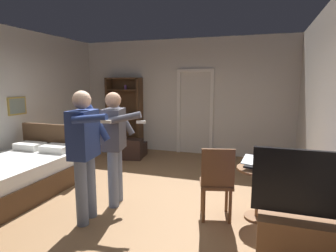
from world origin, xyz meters
The scene contains 14 objects.
ground_plane centered at (0.00, 0.00, 0.00)m, with size 7.36×7.36×0.00m, color olive.
wall_back centered at (0.00, 3.41, 1.44)m, with size 5.66×0.12×2.87m, color beige.
doorway_frame centered at (0.34, 3.33, 1.22)m, with size 0.93×0.08×2.13m.
bed centered at (-1.85, -0.17, 0.30)m, with size 1.36×2.07×1.02m.
bookshelf centered at (-1.55, 3.18, 1.04)m, with size 0.96×0.32×1.92m.
tv_flatscreen centered at (2.41, -0.77, 0.37)m, with size 1.07×0.40×1.21m.
side_table centered at (1.95, 0.21, 0.47)m, with size 0.60×0.60×0.70m.
laptop centered at (1.90, 0.16, 0.75)m, with size 0.40×0.40×0.17m.
bottle_on_table centered at (2.09, 0.13, 0.81)m, with size 0.06×0.06×0.26m.
wooden_chair centered at (1.42, -0.02, 0.54)m, with size 0.51×0.51×0.99m.
person_blue_shirt centered at (-0.19, -0.58, 0.99)m, with size 0.67×0.58×1.71m.
person_striped_shirt centered at (-0.09, 0.02, 0.96)m, with size 0.73×0.59×1.67m.
suitcase_dark centered at (-1.00, 2.63, 0.16)m, with size 0.51×0.40×0.33m, color black.
suitcase_small centered at (-1.00, 2.31, 0.24)m, with size 0.60×0.34×0.48m, color black.
Camera 1 is at (1.93, -3.55, 1.82)m, focal length 30.06 mm.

